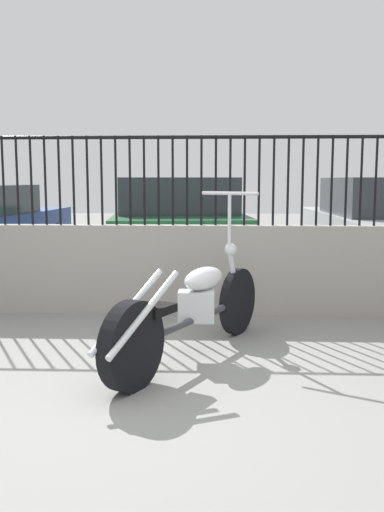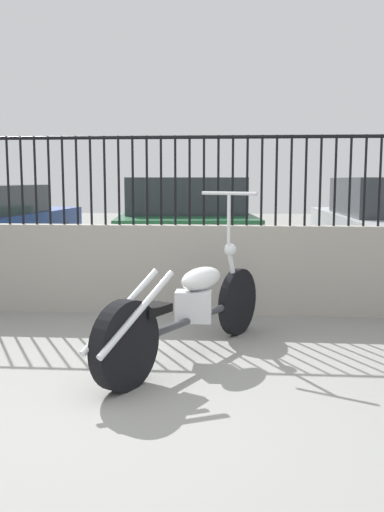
% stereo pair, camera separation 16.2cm
% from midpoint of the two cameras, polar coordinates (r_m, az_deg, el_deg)
% --- Properties ---
extents(ground_plane, '(40.00, 40.00, 0.00)m').
position_cam_midpoint_polar(ground_plane, '(3.55, -7.03, -15.16)').
color(ground_plane, gray).
extents(low_wall, '(10.54, 0.18, 0.91)m').
position_cam_midpoint_polar(low_wall, '(5.88, -2.26, -1.32)').
color(low_wall, '#9E998E').
rests_on(low_wall, ground_plane).
extents(fence_railing, '(10.54, 0.04, 0.90)m').
position_cam_midpoint_polar(fence_railing, '(5.81, -2.31, 8.66)').
color(fence_railing, black).
rests_on(fence_railing, low_wall).
extents(motorcycle_dark_grey, '(1.16, 2.03, 1.28)m').
position_cam_midpoint_polar(motorcycle_dark_grey, '(4.32, 0.17, -5.60)').
color(motorcycle_dark_grey, black).
rests_on(motorcycle_dark_grey, ground_plane).
extents(car_green, '(2.27, 4.17, 1.40)m').
position_cam_midpoint_polar(car_green, '(8.87, -0.13, 3.31)').
color(car_green, black).
rests_on(car_green, ground_plane).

